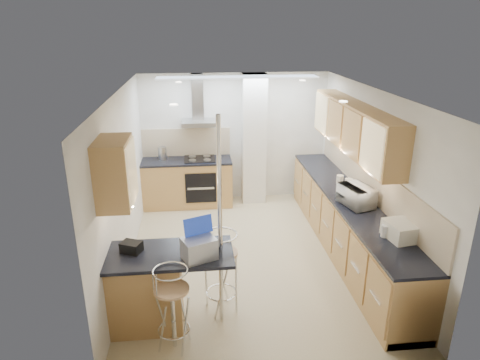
{
  "coord_description": "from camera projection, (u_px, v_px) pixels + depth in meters",
  "views": [
    {
      "loc": [
        -0.77,
        -5.73,
        3.36
      ],
      "look_at": [
        -0.13,
        0.2,
        1.17
      ],
      "focal_mm": 32.0,
      "sensor_mm": 36.0,
      "label": 1
    }
  ],
  "objects": [
    {
      "name": "ground",
      "position": [
        250.0,
        255.0,
        6.59
      ],
      "size": [
        4.8,
        4.8,
        0.0
      ],
      "primitive_type": "plane",
      "color": "tan",
      "rests_on": "ground"
    },
    {
      "name": "room_shell",
      "position": [
        269.0,
        152.0,
        6.44
      ],
      "size": [
        3.64,
        4.84,
        2.51
      ],
      "color": "silver",
      "rests_on": "ground"
    },
    {
      "name": "right_counter",
      "position": [
        347.0,
        224.0,
        6.58
      ],
      "size": [
        0.63,
        4.4,
        0.92
      ],
      "color": "#B9884A",
      "rests_on": "ground"
    },
    {
      "name": "back_counter",
      "position": [
        188.0,
        182.0,
        8.29
      ],
      "size": [
        1.7,
        0.63,
        0.92
      ],
      "color": "#B9884A",
      "rests_on": "ground"
    },
    {
      "name": "peninsula",
      "position": [
        170.0,
        288.0,
        4.96
      ],
      "size": [
        1.47,
        0.72,
        0.94
      ],
      "color": "#B9884A",
      "rests_on": "ground"
    },
    {
      "name": "microwave",
      "position": [
        357.0,
        196.0,
        6.05
      ],
      "size": [
        0.48,
        0.59,
        0.29
      ],
      "primitive_type": "imported",
      "rotation": [
        0.0,
        0.0,
        1.84
      ],
      "color": "silver",
      "rests_on": "right_counter"
    },
    {
      "name": "laptop",
      "position": [
        199.0,
        249.0,
        4.65
      ],
      "size": [
        0.42,
        0.37,
        0.24
      ],
      "primitive_type": "cube",
      "rotation": [
        0.0,
        0.0,
        0.39
      ],
      "color": "#9DA0A5",
      "rests_on": "peninsula"
    },
    {
      "name": "bag",
      "position": [
        131.0,
        247.0,
        4.8
      ],
      "size": [
        0.27,
        0.24,
        0.12
      ],
      "primitive_type": "cube",
      "rotation": [
        0.0,
        0.0,
        -0.41
      ],
      "color": "black",
      "rests_on": "peninsula"
    },
    {
      "name": "bar_stool_near",
      "position": [
        173.0,
        309.0,
        4.58
      ],
      "size": [
        0.43,
        0.43,
        0.98
      ],
      "primitive_type": null,
      "rotation": [
        0.0,
        0.0,
        0.07
      ],
      "color": "tan",
      "rests_on": "ground"
    },
    {
      "name": "bar_stool_end",
      "position": [
        221.0,
        272.0,
        5.18
      ],
      "size": [
        0.61,
        0.61,
        1.06
      ],
      "primitive_type": null,
      "rotation": [
        0.0,
        0.0,
        0.72
      ],
      "color": "tan",
      "rests_on": "ground"
    },
    {
      "name": "jar_a",
      "position": [
        349.0,
        184.0,
        6.67
      ],
      "size": [
        0.16,
        0.16,
        0.17
      ],
      "primitive_type": "cylinder",
      "rotation": [
        0.0,
        0.0,
        0.37
      ],
      "color": "beige",
      "rests_on": "right_counter"
    },
    {
      "name": "jar_b",
      "position": [
        340.0,
        180.0,
        6.89
      ],
      "size": [
        0.14,
        0.14,
        0.14
      ],
      "primitive_type": "cylinder",
      "rotation": [
        0.0,
        0.0,
        0.29
      ],
      "color": "beige",
      "rests_on": "right_counter"
    },
    {
      "name": "jar_c",
      "position": [
        361.0,
        194.0,
        6.2
      ],
      "size": [
        0.17,
        0.17,
        0.22
      ],
      "primitive_type": "cylinder",
      "rotation": [
        0.0,
        0.0,
        -0.23
      ],
      "color": "beige",
      "rests_on": "right_counter"
    },
    {
      "name": "jar_d",
      "position": [
        385.0,
        231.0,
        5.18
      ],
      "size": [
        0.13,
        0.13,
        0.15
      ],
      "primitive_type": "cylinder",
      "rotation": [
        0.0,
        0.0,
        0.43
      ],
      "color": "silver",
      "rests_on": "right_counter"
    },
    {
      "name": "bread_bin",
      "position": [
        401.0,
        231.0,
        5.13
      ],
      "size": [
        0.36,
        0.43,
        0.21
      ],
      "primitive_type": "cube",
      "rotation": [
        0.0,
        0.0,
        0.15
      ],
      "color": "beige",
      "rests_on": "right_counter"
    },
    {
      "name": "kettle",
      "position": [
        162.0,
        153.0,
        8.11
      ],
      "size": [
        0.16,
        0.16,
        0.24
      ],
      "primitive_type": "cylinder",
      "color": "#A8ABAD",
      "rests_on": "back_counter"
    }
  ]
}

